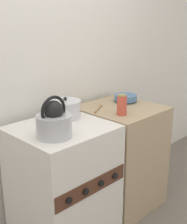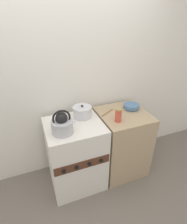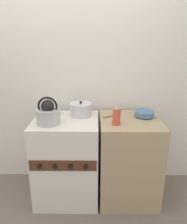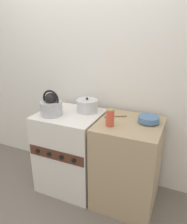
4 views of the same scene
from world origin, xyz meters
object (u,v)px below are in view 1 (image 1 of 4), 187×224
stove (64,184)px  storage_jar (122,105)px  cooking_pot (65,109)px  kettle (54,122)px  enamel_bowl (126,98)px

stove → storage_jar: bearing=-13.3°
cooking_pot → kettle: bearing=-140.7°
kettle → cooking_pot: kettle is taller
stove → kettle: 0.58m
stove → enamel_bowl: (0.82, 0.10, 0.49)m
stove → enamel_bowl: bearing=7.0°
stove → enamel_bowl: enamel_bowl is taller
storage_jar → enamel_bowl: bearing=34.8°
kettle → stove: bearing=36.4°
stove → kettle: kettle is taller
cooking_pot → enamel_bowl: bearing=-2.8°
stove → cooking_pot: bearing=41.9°
kettle → enamel_bowl: 0.99m
stove → cooking_pot: 0.56m
storage_jar → cooking_pot: bearing=144.6°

